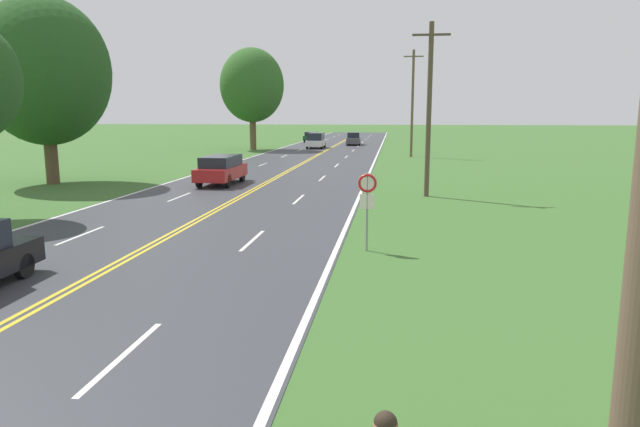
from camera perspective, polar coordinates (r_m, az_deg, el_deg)
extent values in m
cube|color=silver|center=(10.55, -19.10, -13.30)|extent=(0.12, 3.00, 0.00)
cube|color=silver|center=(18.64, -6.76, -2.68)|extent=(0.12, 3.00, 0.00)
cube|color=silver|center=(27.31, -2.15, 1.44)|extent=(0.12, 3.00, 0.00)
cube|color=silver|center=(36.14, 0.22, 3.55)|extent=(0.12, 3.00, 0.00)
cube|color=silver|center=(45.03, 1.67, 4.83)|extent=(0.12, 3.00, 0.00)
cube|color=silver|center=(53.96, 2.64, 5.69)|extent=(0.12, 3.00, 0.00)
cube|color=silver|center=(62.92, 3.34, 6.30)|extent=(0.12, 3.00, 0.00)
cube|color=silver|center=(71.88, 3.86, 6.76)|extent=(0.12, 3.00, 0.00)
cube|color=silver|center=(80.85, 4.27, 7.12)|extent=(0.12, 3.00, 0.00)
cube|color=silver|center=(89.83, 4.60, 7.40)|extent=(0.12, 3.00, 0.00)
cube|color=silver|center=(98.81, 4.87, 7.64)|extent=(0.12, 3.00, 0.00)
cube|color=silver|center=(107.79, 5.09, 7.83)|extent=(0.12, 3.00, 0.00)
cube|color=silver|center=(20.89, -22.78, -2.02)|extent=(0.12, 3.00, 0.00)
cube|color=silver|center=(28.89, -13.86, 1.62)|extent=(0.12, 3.00, 0.00)
cube|color=silver|center=(37.35, -8.88, 3.64)|extent=(0.12, 3.00, 0.00)
cube|color=silver|center=(46.01, -5.74, 4.90)|extent=(0.12, 3.00, 0.00)
cube|color=silver|center=(54.78, -3.59, 5.75)|extent=(0.12, 3.00, 0.00)
cube|color=silver|center=(63.62, -2.04, 6.35)|extent=(0.12, 3.00, 0.00)
cube|color=silver|center=(72.49, -0.86, 6.81)|extent=(0.12, 3.00, 0.00)
cube|color=silver|center=(81.40, 0.06, 7.16)|extent=(0.12, 3.00, 0.00)
cube|color=silver|center=(90.32, 0.80, 7.45)|extent=(0.12, 3.00, 0.00)
cube|color=silver|center=(99.26, 1.41, 7.68)|extent=(0.12, 3.00, 0.00)
cube|color=silver|center=(108.20, 1.92, 7.87)|extent=(0.12, 3.00, 0.00)
sphere|color=#936647|center=(5.08, 6.56, -20.46)|extent=(0.22, 0.22, 0.22)
sphere|color=#2D2319|center=(5.06, 6.57, -20.08)|extent=(0.20, 0.20, 0.20)
cylinder|color=gray|center=(17.04, 4.73, 0.05)|extent=(0.07, 0.07, 2.30)
cylinder|color=silver|center=(16.89, 4.77, 3.04)|extent=(0.60, 0.02, 0.60)
torus|color=red|center=(16.87, 4.76, 3.03)|extent=(0.55, 0.07, 0.55)
cube|color=silver|center=(16.96, 4.74, 1.19)|extent=(0.44, 0.02, 0.44)
cylinder|color=brown|center=(28.55, 10.84, 10.02)|extent=(0.24, 0.24, 8.35)
cube|color=brown|center=(28.78, 11.09, 17.15)|extent=(1.80, 0.12, 0.10)
cylinder|color=brown|center=(54.54, 9.22, 10.75)|extent=(0.24, 0.24, 9.79)
cube|color=brown|center=(54.77, 9.35, 15.24)|extent=(1.80, 0.12, 0.10)
cylinder|color=brown|center=(64.81, -6.73, 8.16)|extent=(0.70, 0.70, 4.10)
ellipsoid|color=#2D5B23|center=(64.85, -6.82, 12.62)|extent=(7.04, 7.04, 8.10)
cylinder|color=brown|center=(36.75, -25.29, 5.29)|extent=(0.73, 0.73, 3.33)
ellipsoid|color=#234C1E|center=(36.74, -25.85, 12.70)|extent=(7.27, 7.27, 8.37)
cylinder|color=black|center=(16.14, -27.51, -4.66)|extent=(0.22, 0.64, 0.63)
cylinder|color=black|center=(35.19, -10.40, 3.84)|extent=(0.20, 0.79, 0.79)
cylinder|color=black|center=(34.71, -7.79, 3.83)|extent=(0.20, 0.79, 0.79)
cylinder|color=black|center=(32.42, -12.00, 3.26)|extent=(0.20, 0.79, 0.79)
cylinder|color=black|center=(31.90, -9.19, 3.25)|extent=(0.20, 0.79, 0.79)
cube|color=#A81E1E|center=(33.51, -9.84, 4.08)|extent=(1.88, 4.76, 0.70)
cube|color=#1E232D|center=(33.45, -9.87, 5.19)|extent=(1.65, 3.34, 0.61)
cylinder|color=black|center=(68.68, -0.95, 6.90)|extent=(0.21, 0.68, 0.68)
cylinder|color=black|center=(68.47, 0.46, 6.89)|extent=(0.21, 0.68, 0.68)
cylinder|color=black|center=(65.88, -1.29, 6.77)|extent=(0.21, 0.68, 0.68)
cylinder|color=black|center=(65.66, 0.18, 6.76)|extent=(0.21, 0.68, 0.68)
cube|color=white|center=(67.15, -0.40, 7.08)|extent=(1.93, 4.60, 0.64)
cube|color=#1E232D|center=(67.12, -0.40, 7.71)|extent=(1.69, 3.22, 0.85)
cylinder|color=black|center=(72.62, 3.93, 7.02)|extent=(0.22, 0.62, 0.61)
cylinder|color=black|center=(72.67, 2.73, 7.04)|extent=(0.22, 0.62, 0.61)
cylinder|color=black|center=(75.63, 3.98, 7.14)|extent=(0.22, 0.62, 0.61)
cylinder|color=black|center=(75.68, 2.83, 7.16)|extent=(0.22, 0.62, 0.61)
cube|color=#47474C|center=(74.13, 3.37, 7.33)|extent=(1.89, 4.92, 0.67)
cube|color=#1E232D|center=(74.30, 3.38, 7.85)|extent=(1.60, 2.73, 0.68)
cylinder|color=black|center=(83.09, -1.24, 7.45)|extent=(0.23, 0.70, 0.70)
cylinder|color=black|center=(82.81, -0.16, 7.45)|extent=(0.23, 0.70, 0.70)
cylinder|color=black|center=(80.72, -1.56, 7.37)|extent=(0.23, 0.70, 0.70)
cylinder|color=black|center=(80.43, -0.45, 7.37)|extent=(0.23, 0.70, 0.70)
cube|color=#1E472D|center=(81.75, -0.85, 7.60)|extent=(1.91, 3.96, 0.60)
cube|color=#1E232D|center=(81.57, -0.87, 7.98)|extent=(1.64, 2.20, 0.51)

